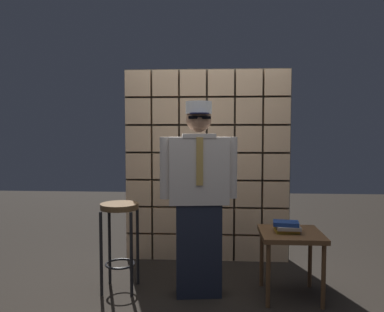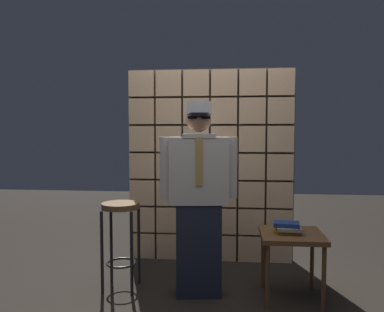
% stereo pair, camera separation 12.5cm
% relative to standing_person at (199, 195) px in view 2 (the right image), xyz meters
% --- Properties ---
extents(glass_block_wall, '(1.83, 0.10, 2.13)m').
position_rel_standing_person_xyz_m(glass_block_wall, '(0.05, 0.94, 0.17)').
color(glass_block_wall, '#E0B78C').
rests_on(glass_block_wall, ground).
extents(standing_person, '(0.67, 0.31, 1.68)m').
position_rel_standing_person_xyz_m(standing_person, '(0.00, 0.00, 0.00)').
color(standing_person, '#1E2333').
rests_on(standing_person, ground).
extents(bar_stool, '(0.34, 0.34, 0.79)m').
position_rel_standing_person_xyz_m(bar_stool, '(-0.71, 0.07, -0.29)').
color(bar_stool, brown).
rests_on(bar_stool, ground).
extents(side_table, '(0.52, 0.52, 0.57)m').
position_rel_standing_person_xyz_m(side_table, '(0.79, 0.01, -0.39)').
color(side_table, brown).
rests_on(side_table, ground).
extents(book_stack, '(0.23, 0.19, 0.09)m').
position_rel_standing_person_xyz_m(book_stack, '(0.75, -0.01, -0.26)').
color(book_stack, olive).
rests_on(book_stack, side_table).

